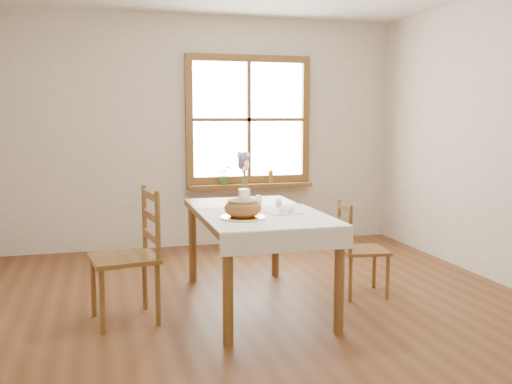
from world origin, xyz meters
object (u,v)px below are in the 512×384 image
at_px(chair_left, 124,256).
at_px(chair_right, 363,249).
at_px(dining_table, 256,222).
at_px(bread_plate, 243,218).
at_px(flower_vase, 244,196).

height_order(chair_left, chair_right, chair_left).
bearing_deg(dining_table, bread_plate, -118.51).
relative_size(chair_left, chair_right, 1.24).
bearing_deg(chair_right, dining_table, 96.66).
bearing_deg(flower_vase, bread_plate, -104.79).
relative_size(dining_table, chair_left, 1.65).
height_order(bread_plate, flower_vase, flower_vase).
distance_m(chair_right, bread_plate, 1.23).
bearing_deg(flower_vase, chair_right, -26.41).
relative_size(chair_left, flower_vase, 8.89).
distance_m(bread_plate, flower_vase, 0.83).
bearing_deg(chair_left, chair_right, 84.15).
height_order(dining_table, chair_right, chair_right).
bearing_deg(dining_table, chair_left, -173.09).
height_order(dining_table, chair_left, chair_left).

